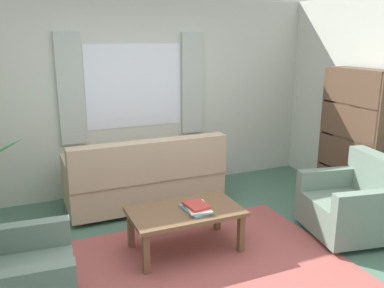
{
  "coord_description": "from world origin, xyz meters",
  "views": [
    {
      "loc": [
        -1.46,
        -3.1,
        2.09
      ],
      "look_at": [
        0.19,
        0.7,
        1.0
      ],
      "focal_mm": 38.12,
      "sensor_mm": 36.0,
      "label": 1
    }
  ],
  "objects_px": {
    "armchair_left": "(9,282)",
    "coffee_table": "(185,215)",
    "couch": "(145,179)",
    "book_stack_on_table": "(197,208)",
    "bookshelf": "(355,137)",
    "armchair_right": "(353,204)"
  },
  "relations": [
    {
      "from": "armchair_left",
      "to": "bookshelf",
      "type": "distance_m",
      "value": 4.1
    },
    {
      "from": "armchair_right",
      "to": "bookshelf",
      "type": "distance_m",
      "value": 1.05
    },
    {
      "from": "armchair_left",
      "to": "book_stack_on_table",
      "type": "bearing_deg",
      "value": -71.51
    },
    {
      "from": "bookshelf",
      "to": "armchair_left",
      "type": "bearing_deg",
      "value": 100.93
    },
    {
      "from": "armchair_right",
      "to": "book_stack_on_table",
      "type": "relative_size",
      "value": 2.72
    },
    {
      "from": "couch",
      "to": "coffee_table",
      "type": "xyz_separation_m",
      "value": [
        0.05,
        -1.2,
        0.01
      ]
    },
    {
      "from": "couch",
      "to": "bookshelf",
      "type": "xyz_separation_m",
      "value": [
        2.43,
        -0.93,
        0.51
      ]
    },
    {
      "from": "couch",
      "to": "bookshelf",
      "type": "relative_size",
      "value": 1.1
    },
    {
      "from": "coffee_table",
      "to": "bookshelf",
      "type": "relative_size",
      "value": 0.64
    },
    {
      "from": "couch",
      "to": "armchair_left",
      "type": "height_order",
      "value": "couch"
    },
    {
      "from": "armchair_left",
      "to": "book_stack_on_table",
      "type": "distance_m",
      "value": 1.76
    },
    {
      "from": "couch",
      "to": "coffee_table",
      "type": "height_order",
      "value": "couch"
    },
    {
      "from": "armchair_left",
      "to": "bookshelf",
      "type": "relative_size",
      "value": 0.52
    },
    {
      "from": "couch",
      "to": "armchair_right",
      "type": "xyz_separation_m",
      "value": [
        1.83,
        -1.61,
        -0.01
      ]
    },
    {
      "from": "bookshelf",
      "to": "book_stack_on_table",
      "type": "bearing_deg",
      "value": 98.22
    },
    {
      "from": "couch",
      "to": "book_stack_on_table",
      "type": "distance_m",
      "value": 1.28
    },
    {
      "from": "book_stack_on_table",
      "to": "bookshelf",
      "type": "distance_m",
      "value": 2.36
    },
    {
      "from": "armchair_left",
      "to": "coffee_table",
      "type": "xyz_separation_m",
      "value": [
        1.6,
        0.51,
        0.03
      ]
    },
    {
      "from": "coffee_table",
      "to": "book_stack_on_table",
      "type": "xyz_separation_m",
      "value": [
        0.09,
        -0.07,
        0.09
      ]
    },
    {
      "from": "armchair_left",
      "to": "coffee_table",
      "type": "distance_m",
      "value": 1.68
    },
    {
      "from": "armchair_left",
      "to": "coffee_table",
      "type": "bearing_deg",
      "value": -68.54
    },
    {
      "from": "book_stack_on_table",
      "to": "coffee_table",
      "type": "bearing_deg",
      "value": 144.25
    }
  ]
}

